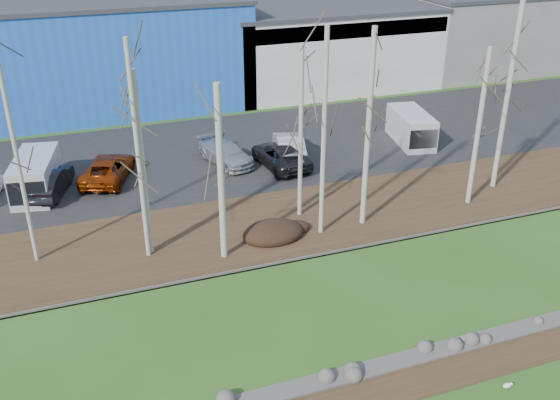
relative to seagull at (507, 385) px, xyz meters
name	(u,v)px	position (x,y,z in m)	size (l,w,h in m)	color
dirt_strip	(427,376)	(-2.21, 1.47, -0.13)	(80.00, 1.80, 0.03)	#382616
near_bank_rocks	(412,359)	(-2.21, 2.47, -0.15)	(80.00, 0.80, 0.50)	#47423D
river	(361,298)	(-2.21, 6.57, -0.15)	(80.00, 8.00, 0.90)	black
far_bank_rocks	(322,251)	(-2.21, 10.67, -0.15)	(80.00, 0.80, 0.46)	#47423D
far_bank	(297,220)	(-2.21, 13.87, -0.07)	(80.00, 7.00, 0.15)	#382616
parking_lot	(238,150)	(-2.21, 24.37, -0.08)	(80.00, 14.00, 0.14)	black
building_blue	(112,51)	(-8.21, 38.37, 4.01)	(20.40, 12.24, 8.30)	blue
building_white	(321,44)	(9.79, 38.35, 3.26)	(18.36, 12.24, 6.80)	beige
building_grey	(473,29)	(25.79, 38.37, 3.51)	(14.28, 12.24, 7.30)	slate
seagull	(507,385)	(0.00, 0.00, 0.00)	(0.37, 0.18, 0.27)	gold
dirt_mound	(273,232)	(-4.02, 12.46, 0.30)	(3.08, 2.17, 0.60)	black
birch_0	(17,157)	(-14.89, 14.27, 5.05)	(0.19, 0.19, 10.10)	beige
birch_1	(142,166)	(-9.86, 13.18, 4.32)	(0.30, 0.30, 8.65)	beige
birch_2	(138,155)	(-10.01, 12.91, 5.01)	(0.21, 0.21, 10.01)	beige
birch_3	(221,175)	(-6.73, 11.62, 4.10)	(0.30, 0.30, 8.19)	beige
birch_4	(301,134)	(-1.88, 14.32, 4.44)	(0.23, 0.23, 8.88)	beige
birch_5	(324,136)	(-1.61, 12.16, 5.03)	(0.22, 0.22, 10.05)	beige
birch_6	(368,131)	(0.80, 12.36, 4.92)	(0.27, 0.27, 9.85)	beige
birch_7	(478,129)	(7.26, 12.44, 4.22)	(0.26, 0.26, 8.43)	beige
birch_8	(507,99)	(9.91, 13.75, 5.16)	(0.28, 0.28, 10.32)	beige
car_1	(50,182)	(-14.00, 21.46, 0.73)	(1.57, 4.51, 1.49)	black
car_2	(108,169)	(-10.74, 22.32, 0.69)	(2.32, 5.03, 1.40)	#8B2F07
car_3	(226,153)	(-3.58, 22.42, 0.66)	(1.88, 4.63, 1.34)	#9FA1A6
car_4	(289,146)	(0.45, 21.93, 0.77)	(1.65, 4.74, 1.56)	silver
car_5	(280,155)	(-0.55, 20.78, 0.69)	(2.32, 5.04, 1.40)	black
van_white	(412,128)	(9.13, 21.49, 1.02)	(2.84, 5.02, 2.07)	white
van_grey	(35,177)	(-14.71, 21.68, 1.05)	(2.92, 5.13, 2.12)	silver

